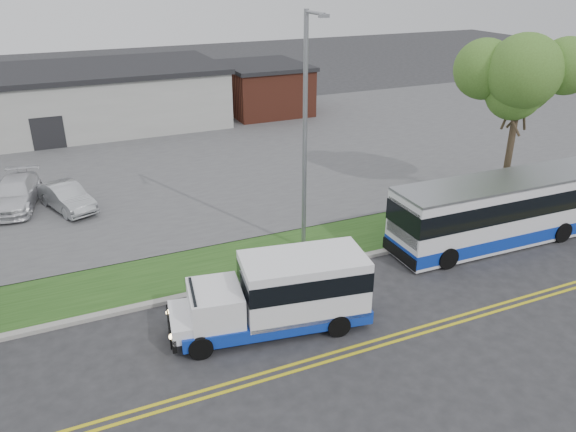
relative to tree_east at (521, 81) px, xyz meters
name	(u,v)px	position (x,y,z in m)	size (l,w,h in m)	color
ground	(262,298)	(-14.00, -3.00, -6.20)	(140.00, 140.00, 0.00)	#28282B
lane_line_north	(308,360)	(-14.00, -6.85, -6.20)	(70.00, 0.12, 0.01)	gold
lane_line_south	(313,366)	(-14.00, -7.15, -6.20)	(70.00, 0.12, 0.01)	gold
curb	(251,282)	(-14.00, -1.90, -6.13)	(80.00, 0.30, 0.15)	#9E9B93
verge	(236,261)	(-14.00, -0.10, -6.15)	(80.00, 3.30, 0.10)	#234717
parking_lot	(160,160)	(-14.00, 14.00, -6.15)	(80.00, 25.00, 0.10)	#4C4C4F
commercial_building	(42,101)	(-20.00, 24.00, -4.02)	(25.40, 10.40, 4.35)	#9E9E99
brick_wing	(264,88)	(-3.50, 23.00, -4.24)	(6.30, 7.30, 3.90)	brown
tree_east	(521,81)	(0.00, 0.00, 0.00)	(5.20, 5.20, 8.33)	#35281C
streetlight_near	(306,129)	(-11.00, -0.27, -0.97)	(0.35, 1.53, 9.50)	gray
shuttle_bus	(284,291)	(-13.94, -4.90, -4.87)	(6.73, 3.07, 2.49)	#0F30A4
transit_bus	(503,210)	(-2.85, -2.92, -4.76)	(10.37, 2.66, 2.87)	silver
parked_car_a	(67,197)	(-19.75, 8.15, -5.46)	(1.36, 3.90, 1.28)	#A1A4A8
parked_car_b	(15,194)	(-22.01, 9.50, -5.42)	(1.93, 4.74, 1.38)	silver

